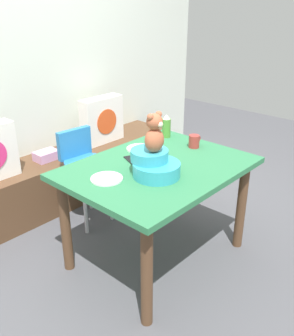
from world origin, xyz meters
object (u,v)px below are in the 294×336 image
Objects in this scene: highchair at (84,164)px; ketchup_bottle at (166,127)px; infant_seat_teal at (154,165)px; coffee_mug at (194,141)px; book_stack at (46,155)px; cell_phone at (132,160)px; teddy_bear at (154,134)px; dinner_plate_near at (140,149)px; dining_table at (158,180)px; dinner_plate_far at (107,179)px; pillow_floral_right at (102,120)px.

ketchup_bottle is (0.49, -0.46, 0.31)m from highchair.
infant_seat_teal reaches higher than coffee_mug.
cell_phone is (0.03, -1.03, 0.24)m from book_stack.
teddy_bear reaches higher than dinner_plate_near.
coffee_mug reaches higher than dining_table.
dinner_plate_far is at bearing 174.85° from coffee_mug.
ketchup_bottle is (0.56, -0.89, 0.33)m from book_stack.
highchair is at bearing 136.88° from ketchup_bottle.
ketchup_bottle is at bearing -95.28° from pillow_floral_right.
infant_seat_teal is 0.73m from ketchup_bottle.
teddy_bear is 2.08× the size of coffee_mug.
highchair reaches higher than dining_table.
dinner_plate_far reaches higher than cell_phone.
dinner_plate_far is at bearing 166.09° from dining_table.
dinner_plate_far is (-0.93, -1.10, 0.07)m from pillow_floral_right.
book_stack is at bearing -66.30° from cell_phone.
ketchup_bottle is at bearing 33.72° from teddy_bear.
ketchup_bottle is 0.55m from cell_phone.
ketchup_bottle is 0.31m from coffee_mug.
book_stack is 1.00× the size of dinner_plate_near.
cell_phone is at bearing -165.82° from ketchup_bottle.
pillow_floral_right is 2.20× the size of dinner_plate_far.
coffee_mug reaches higher than highchair.
dinner_plate_near is at bearing -76.75° from book_stack.
dinner_plate_far is at bearing -104.50° from book_stack.
highchair is 3.95× the size of dinner_plate_near.
teddy_bear reaches higher than highchair.
ketchup_bottle reaches higher than cell_phone.
dining_table is at bearing -114.83° from pillow_floral_right.
dinner_plate_far is (-0.38, 0.09, 0.11)m from dining_table.
pillow_floral_right is 3.67× the size of coffee_mug.
pillow_floral_right is at bearing -99.25° from cell_phone.
coffee_mug is 0.60× the size of dinner_plate_far.
ketchup_bottle reaches higher than dinner_plate_near.
teddy_bear is at bearing -35.46° from dinner_plate_far.
cell_phone is at bearing 16.42° from dinner_plate_far.
dinner_plate_near is (0.26, 0.37, -0.27)m from teddy_bear.
dining_table is 10.21× the size of coffee_mug.
cell_phone reaches higher than book_stack.
dinner_plate_far is (-0.25, 0.17, -0.07)m from infant_seat_teal.
book_stack is 1.39× the size of cell_phone.
coffee_mug is (-0.04, -0.30, -0.04)m from ketchup_bottle.
dinner_plate_far is (-0.29, -1.12, 0.25)m from book_stack.
ketchup_bottle is at bearing 33.68° from infant_seat_teal.
highchair is 3.95× the size of dinner_plate_far.
dinner_plate_far is (-0.36, -0.68, 0.22)m from highchair.
coffee_mug is (0.57, 0.10, -0.02)m from infant_seat_teal.
teddy_bear is (-0.13, -0.08, 0.38)m from dining_table.
highchair is 0.81m from dinner_plate_far.
cell_phone is (0.32, 0.09, -0.00)m from dinner_plate_far.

